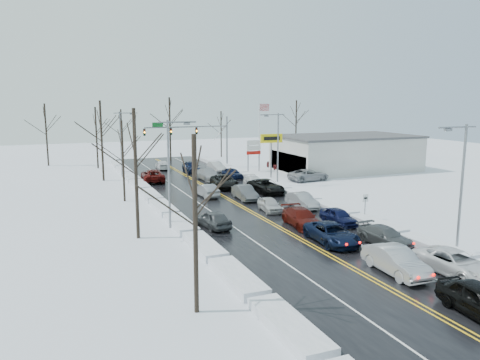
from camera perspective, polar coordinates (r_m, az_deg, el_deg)
name	(u,v)px	position (r m, az deg, el deg)	size (l,w,h in m)	color
ground	(245,209)	(46.09, 0.65, -3.52)	(160.00, 160.00, 0.00)	silver
road_surface	(238,205)	(47.89, -0.27, -3.01)	(14.00, 84.00, 0.01)	black
snow_bank_left	(165,211)	(45.71, -9.17, -3.76)	(1.65, 72.00, 0.53)	silver
snow_bank_right	(303,199)	(51.13, 7.68, -2.28)	(1.65, 72.00, 0.53)	silver
traffic_signal_mast	(196,133)	(72.59, -5.36, 5.69)	(13.28, 0.39, 8.00)	slate
tires_plus_sign	(271,141)	(64.00, 3.84, 4.73)	(3.20, 0.34, 6.00)	slate
used_vehicles_sign	(254,149)	(69.59, 1.67, 3.77)	(2.20, 0.22, 4.65)	slate
speed_limit_sign	(365,202)	(42.95, 15.03, -2.62)	(0.55, 0.09, 2.35)	slate
flagpole	(260,128)	(78.56, 2.47, 6.36)	(1.87, 1.20, 10.00)	silver
dealership_building	(346,153)	(72.75, 12.75, 3.27)	(20.40, 12.40, 5.30)	beige
streetlight_se	(460,179)	(35.06, 25.25, 0.15)	(3.20, 0.25, 9.00)	slate
streetlight_ne	(276,143)	(57.65, 4.47, 4.48)	(3.20, 0.25, 9.00)	slate
streetlight_sw	(171,165)	(38.82, -8.41, 1.83)	(3.20, 0.25, 9.00)	slate
streetlight_nw	(122,139)	(66.22, -14.17, 4.90)	(3.20, 0.25, 9.00)	slate
tree_left_a	(195,190)	(22.71, -5.54, -1.24)	(3.60, 3.60, 9.00)	#2D231C
tree_left_b	(135,148)	(36.05, -12.68, 3.78)	(4.00, 4.00, 10.00)	#2D231C
tree_left_c	(122,145)	(50.08, -14.15, 4.14)	(3.40, 3.40, 8.50)	#2D231C
tree_left_d	(101,125)	(63.77, -16.59, 6.44)	(4.20, 4.20, 10.50)	#2D231C
tree_left_e	(96,126)	(75.78, -17.15, 6.35)	(3.80, 3.80, 9.50)	#2D231C
tree_far_a	(46,122)	(81.48, -22.62, 6.49)	(4.00, 4.00, 10.00)	#2D231C
tree_far_b	(121,125)	(83.27, -14.26, 6.51)	(3.60, 3.60, 9.00)	#2D231C
tree_far_c	(170,117)	(82.72, -8.57, 7.65)	(4.40, 4.40, 11.00)	#2D231C
tree_far_d	(221,125)	(87.09, -2.32, 6.70)	(3.40, 3.40, 8.50)	#2D231C
tree_far_e	(296,116)	(94.07, 6.87, 7.72)	(4.20, 4.20, 10.50)	#2D231C
queued_car_0	(480,316)	(26.91, 27.21, -14.58)	(1.96, 4.87, 1.66)	black
queued_car_1	(395,274)	(30.97, 18.38, -10.77)	(1.75, 5.00, 1.65)	#A5A7AD
queued_car_2	(331,243)	(36.00, 11.09, -7.54)	(2.49, 5.40, 1.50)	black
queued_car_3	(301,226)	(40.14, 7.50, -5.63)	(2.10, 5.16, 1.50)	#4A0E09
queued_car_4	(270,211)	(45.12, 3.64, -3.84)	(1.57, 3.91, 1.33)	#BDBDBF
queued_car_5	(245,200)	(50.29, 0.59, -2.39)	(1.60, 4.60, 1.52)	#45484B
queued_car_6	(224,188)	(56.83, -1.91, -0.98)	(2.64, 5.73, 1.59)	black
queued_car_7	(208,180)	(62.55, -3.87, 0.00)	(2.18, 5.36, 1.56)	#989B9F
queued_car_8	(192,172)	(69.21, -5.91, 0.92)	(1.98, 4.93, 1.68)	black
queued_car_10	(454,274)	(32.18, 24.62, -10.39)	(2.47, 5.35, 1.49)	silver
queued_car_11	(385,245)	(36.45, 17.24, -7.59)	(1.91, 4.70, 1.36)	#46494C
queued_car_12	(338,224)	(41.31, 11.88, -5.31)	(1.66, 4.13, 1.41)	black
queued_car_13	(302,208)	(46.93, 7.58, -3.37)	(1.56, 4.47, 1.47)	gray
queued_car_14	(266,193)	(53.92, 3.16, -1.58)	(2.58, 5.61, 1.56)	black
queued_car_15	(254,188)	(57.11, 1.73, -0.93)	(1.89, 4.65, 1.35)	white
queued_car_16	(233,178)	(63.78, -0.91, 0.21)	(1.64, 4.09, 1.39)	black
queued_car_17	(216,171)	(69.90, -2.92, 1.04)	(1.51, 4.33, 1.43)	#BDBDBF
oncoming_car_0	(207,197)	(51.89, -4.08, -2.04)	(1.50, 4.30, 1.42)	gray
oncoming_car_1	(153,182)	(62.22, -10.58, -0.20)	(2.72, 5.89, 1.64)	#4E0C0A
oncoming_car_2	(163,169)	(72.92, -9.42, 1.29)	(1.88, 4.62, 1.34)	white
oncoming_car_3	(213,228)	(39.51, -3.29, -5.81)	(1.74, 4.32, 1.47)	#414346
parked_car_0	(308,181)	(62.53, 8.35, -0.09)	(2.57, 5.58, 1.55)	#919398
parked_car_1	(315,175)	(67.05, 9.10, 0.56)	(2.14, 5.26, 1.53)	#3A3C3F
parked_car_2	(277,169)	(73.04, 4.51, 1.40)	(1.98, 4.91, 1.67)	#4D0A0A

